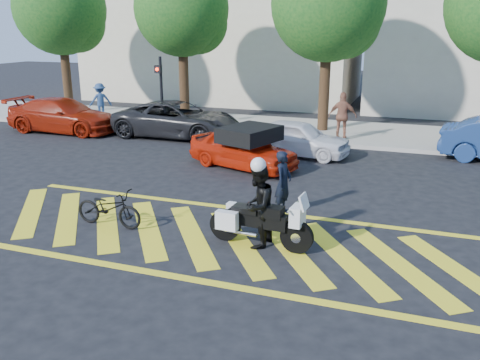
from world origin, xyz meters
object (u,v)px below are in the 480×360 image
(parked_far_left, at_px, (52,114))
(parked_mid_left, at_px, (177,119))
(officer_bike, at_px, (283,183))
(parked_mid_right, at_px, (298,138))
(red_convertible, at_px, (243,149))
(bicycle, at_px, (109,208))
(parked_left, at_px, (63,115))
(police_motorcycle, at_px, (258,221))
(officer_moto, at_px, (258,206))

(parked_far_left, distance_m, parked_mid_left, 6.32)
(officer_bike, bearing_deg, parked_mid_right, 17.35)
(parked_far_left, bearing_deg, parked_mid_right, -89.36)
(parked_mid_right, bearing_deg, red_convertible, 157.59)
(officer_bike, xyz_separation_m, bicycle, (-3.53, -2.16, -0.34))
(parked_far_left, relative_size, parked_left, 0.74)
(bicycle, bearing_deg, officer_bike, -57.17)
(parked_mid_right, bearing_deg, bicycle, 169.97)
(bicycle, height_order, parked_left, parked_left)
(bicycle, relative_size, parked_left, 0.34)
(parked_far_left, bearing_deg, police_motorcycle, -118.52)
(parked_left, bearing_deg, parked_far_left, 58.66)
(parked_far_left, bearing_deg, parked_mid_left, -82.55)
(bicycle, height_order, parked_far_left, parked_far_left)
(bicycle, height_order, parked_mid_right, parked_mid_right)
(officer_bike, bearing_deg, parked_mid_left, 49.02)
(bicycle, xyz_separation_m, parked_mid_right, (2.50, 7.97, 0.19))
(parked_mid_left, bearing_deg, bicycle, -163.02)
(parked_mid_right, bearing_deg, parked_left, 93.63)
(officer_moto, relative_size, parked_mid_right, 0.47)
(parked_far_left, relative_size, parked_mid_left, 0.70)
(bicycle, bearing_deg, officer_moto, -87.04)
(officer_bike, xyz_separation_m, parked_mid_right, (-1.03, 5.81, -0.15))
(police_motorcycle, xyz_separation_m, parked_far_left, (-12.77, 9.27, 0.06))
(bicycle, distance_m, parked_far_left, 13.15)
(police_motorcycle, relative_size, red_convertible, 0.61)
(parked_left, height_order, parked_mid_left, parked_mid_left)
(officer_bike, height_order, parked_mid_right, officer_bike)
(officer_moto, relative_size, red_convertible, 0.47)
(bicycle, distance_m, parked_mid_left, 9.81)
(officer_bike, distance_m, parked_far_left, 14.64)
(parked_mid_right, bearing_deg, police_motorcycle, -165.00)
(bicycle, bearing_deg, red_convertible, -10.70)
(bicycle, bearing_deg, police_motorcycle, -87.00)
(officer_moto, xyz_separation_m, red_convertible, (-2.31, 5.66, -0.25))
(officer_bike, relative_size, parked_far_left, 0.42)
(red_convertible, bearing_deg, bicycle, -172.92)
(parked_mid_left, bearing_deg, parked_left, 97.74)
(parked_mid_left, bearing_deg, red_convertible, -131.39)
(bicycle, xyz_separation_m, police_motorcycle, (3.55, 0.10, 0.11))
(officer_moto, distance_m, red_convertible, 6.12)
(red_convertible, height_order, parked_far_left, red_convertible)
(bicycle, distance_m, police_motorcycle, 3.56)
(police_motorcycle, xyz_separation_m, parked_left, (-11.57, 8.55, 0.17))
(parked_left, height_order, parked_mid_right, parked_left)
(police_motorcycle, height_order, parked_left, parked_left)
(bicycle, xyz_separation_m, parked_left, (-8.01, 8.66, 0.28))
(officer_moto, bearing_deg, parked_far_left, -121.68)
(officer_bike, relative_size, parked_left, 0.31)
(bicycle, relative_size, officer_moto, 0.95)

